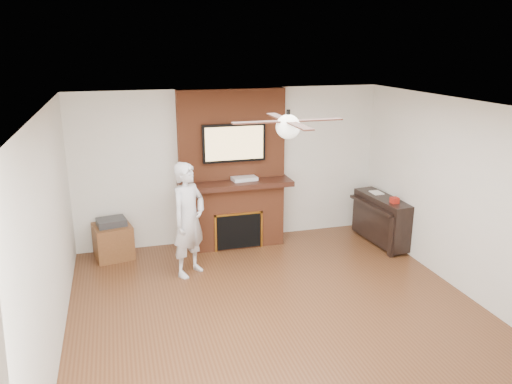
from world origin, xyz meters
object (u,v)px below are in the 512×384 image
object	(u,v)px
fireplace	(234,185)
side_table	(113,239)
piano	(382,219)
person	(189,220)

from	to	relation	value
fireplace	side_table	xyz separation A→B (m)	(-1.93, -0.07, -0.71)
side_table	piano	bearing A→B (deg)	-19.28
fireplace	side_table	size ratio (longest dim) A/B	3.95
person	side_table	xyz separation A→B (m)	(-1.05, 0.89, -0.53)
person	side_table	bearing A→B (deg)	98.84
side_table	piano	size ratio (longest dim) A/B	0.51
side_table	fireplace	bearing A→B (deg)	-9.02
piano	fireplace	bearing A→B (deg)	158.62
fireplace	person	xyz separation A→B (m)	(-0.88, -0.96, -0.18)
fireplace	piano	xyz separation A→B (m)	(2.31, -0.68, -0.57)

